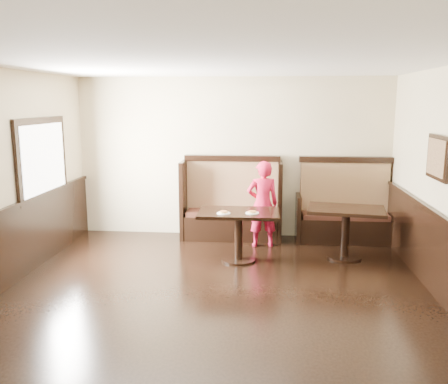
# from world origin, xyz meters

# --- Properties ---
(ground) EXTENTS (7.00, 7.00, 0.00)m
(ground) POSITION_xyz_m (0.00, 0.00, 0.00)
(ground) COLOR black
(ground) RESTS_ON ground
(room_shell) EXTENTS (7.00, 7.00, 7.00)m
(room_shell) POSITION_xyz_m (-0.30, 0.28, 0.67)
(room_shell) COLOR beige
(room_shell) RESTS_ON ground
(booth_main) EXTENTS (1.75, 0.72, 1.45)m
(booth_main) POSITION_xyz_m (0.00, 3.30, 0.53)
(booth_main) COLOR black
(booth_main) RESTS_ON ground
(booth_neighbor) EXTENTS (1.65, 0.72, 1.45)m
(booth_neighbor) POSITION_xyz_m (1.95, 3.29, 0.48)
(booth_neighbor) COLOR black
(booth_neighbor) RESTS_ON ground
(table_main) EXTENTS (1.21, 0.77, 0.76)m
(table_main) POSITION_xyz_m (0.20, 2.06, 0.59)
(table_main) COLOR black
(table_main) RESTS_ON ground
(table_neighbor) EXTENTS (1.23, 0.90, 0.79)m
(table_neighbor) POSITION_xyz_m (1.82, 2.33, 0.59)
(table_neighbor) COLOR black
(table_neighbor) RESTS_ON ground
(child) EXTENTS (0.58, 0.43, 1.43)m
(child) POSITION_xyz_m (0.55, 2.84, 0.72)
(child) COLOR red
(child) RESTS_ON ground
(pizza_plate_left) EXTENTS (0.20, 0.20, 0.04)m
(pizza_plate_left) POSITION_xyz_m (-0.01, 1.90, 0.78)
(pizza_plate_left) COLOR white
(pizza_plate_left) RESTS_ON table_main
(pizza_plate_right) EXTENTS (0.20, 0.20, 0.04)m
(pizza_plate_right) POSITION_xyz_m (0.41, 1.96, 0.78)
(pizza_plate_right) COLOR white
(pizza_plate_right) RESTS_ON table_main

